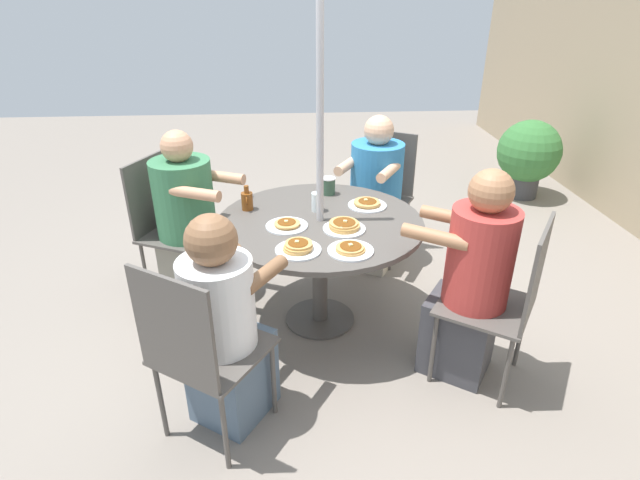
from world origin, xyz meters
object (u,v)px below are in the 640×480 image
(pancake_plate_e, at_px, (367,204))
(potted_shrub, at_px, (528,154))
(diner_north, at_px, (374,200))
(patio_chair_south, at_px, (198,347))
(pancake_plate_a, at_px, (344,226))
(diner_south, at_px, (225,330))
(patio_chair_west, at_px, (506,296))
(syrup_bottle, at_px, (247,200))
(patio_table, at_px, (320,234))
(diner_east, at_px, (191,226))
(pancake_plate_b, at_px, (350,249))
(diner_west, at_px, (470,285))
(coffee_cup, at_px, (329,186))
(drinking_glass_a, at_px, (317,202))
(patio_chair_north, at_px, (383,188))
(pancake_plate_d, at_px, (287,225))
(pancake_plate_c, at_px, (298,248))
(patio_chair_east, at_px, (167,220))

(pancake_plate_e, height_order, potted_shrub, potted_shrub)
(diner_north, relative_size, potted_shrub, 1.45)
(patio_chair_south, height_order, pancake_plate_a, patio_chair_south)
(diner_south, bearing_deg, patio_chair_south, -90.00)
(patio_chair_west, relative_size, syrup_bottle, 6.18)
(patio_chair_south, bearing_deg, patio_table, 90.00)
(diner_east, height_order, patio_chair_south, diner_east)
(pancake_plate_b, bearing_deg, patio_chair_west, 74.59)
(diner_west, bearing_deg, patio_table, 90.00)
(pancake_plate_a, bearing_deg, diner_east, -117.84)
(coffee_cup, bearing_deg, patio_table, -11.60)
(patio_chair_south, height_order, drinking_glass_a, patio_chair_south)
(diner_north, xyz_separation_m, drinking_glass_a, (0.65, -0.47, 0.26))
(patio_chair_north, relative_size, coffee_cup, 8.43)
(pancake_plate_d, bearing_deg, diner_south, -23.75)
(pancake_plate_d, distance_m, coffee_cup, 0.56)
(pancake_plate_c, bearing_deg, patio_chair_west, 77.19)
(pancake_plate_b, bearing_deg, diner_south, -60.11)
(pancake_plate_e, bearing_deg, pancake_plate_c, -38.31)
(patio_table, xyz_separation_m, diner_north, (-0.78, 0.46, -0.11))
(patio_chair_north, height_order, pancake_plate_e, patio_chair_north)
(pancake_plate_a, height_order, pancake_plate_e, pancake_plate_a)
(potted_shrub, bearing_deg, patio_chair_east, -63.97)
(patio_chair_north, relative_size, diner_east, 0.82)
(drinking_glass_a, bearing_deg, pancake_plate_d, -40.75)
(pancake_plate_c, xyz_separation_m, pancake_plate_d, (-0.30, -0.06, -0.01))
(patio_chair_west, height_order, pancake_plate_e, patio_chair_west)
(patio_chair_west, bearing_deg, diner_north, 51.89)
(diner_north, height_order, pancake_plate_c, diner_north)
(pancake_plate_a, xyz_separation_m, potted_shrub, (-2.15, 2.10, -0.28))
(patio_chair_south, distance_m, pancake_plate_e, 1.44)
(pancake_plate_a, bearing_deg, syrup_bottle, -120.10)
(patio_table, height_order, pancake_plate_e, pancake_plate_e)
(coffee_cup, bearing_deg, diner_north, 134.82)
(pancake_plate_b, bearing_deg, patio_table, -162.13)
(patio_table, distance_m, coffee_cup, 0.44)
(diner_north, xyz_separation_m, patio_chair_east, (0.34, -1.46, 0.03))
(patio_chair_south, distance_m, patio_chair_west, 1.52)
(pancake_plate_d, bearing_deg, pancake_plate_b, 45.25)
(diner_south, relative_size, pancake_plate_b, 4.59)
(pancake_plate_c, distance_m, pancake_plate_e, 0.72)
(diner_south, height_order, pancake_plate_a, diner_south)
(patio_chair_west, relative_size, pancake_plate_d, 3.97)
(drinking_glass_a, bearing_deg, pancake_plate_b, 14.40)
(patio_chair_north, relative_size, patio_chair_east, 1.00)
(patio_chair_east, bearing_deg, syrup_bottle, 89.49)
(syrup_bottle, bearing_deg, pancake_plate_a, 59.90)
(patio_table, distance_m, diner_north, 0.91)
(pancake_plate_a, xyz_separation_m, syrup_bottle, (-0.32, -0.56, 0.04))
(diner_south, bearing_deg, pancake_plate_a, 78.01)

